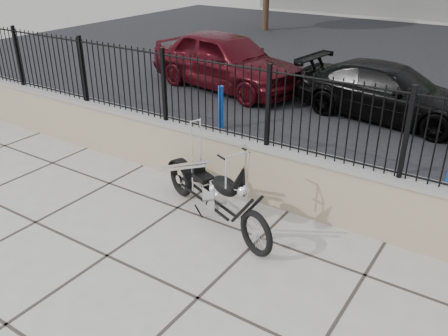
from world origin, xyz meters
The scene contains 8 objects.
ground_plane centered at (0.00, 0.00, 0.00)m, with size 90.00×90.00×0.00m, color #99968E.
parking_lot centered at (0.00, 12.50, 0.00)m, with size 30.00×30.00×0.00m, color black.
retaining_wall centered at (0.00, 2.50, 0.48)m, with size 14.00×0.36×0.96m, color gray.
iron_fence centered at (0.00, 2.50, 1.56)m, with size 14.00×0.08×1.20m, color black.
chopper_motorcycle centered at (0.67, 1.52, 0.74)m, with size 2.48×0.44×1.49m, color black, non-canonical shape.
car_red centered at (-3.01, 7.48, 0.79)m, with size 1.87×4.65×1.58m, color #430910.
car_black centered at (1.48, 7.47, 0.63)m, with size 1.76×4.32×1.25m, color black.
bollard_a centered at (-1.39, 4.79, 0.48)m, with size 0.12×0.12×0.96m, color #0B14A6.
Camera 1 is at (4.16, -3.45, 3.80)m, focal length 38.00 mm.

